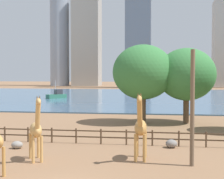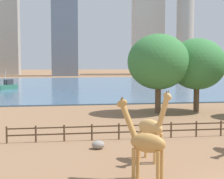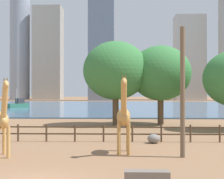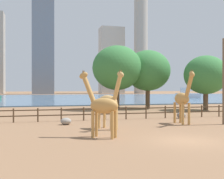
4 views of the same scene
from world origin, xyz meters
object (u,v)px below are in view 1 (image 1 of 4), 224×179
at_px(boulder_by_pole, 171,144).
at_px(tree_left_large, 186,74).
at_px(giraffe_tall, 36,130).
at_px(utility_pole, 192,108).
at_px(giraffe_young, 140,128).
at_px(boat_tug, 57,95).
at_px(tree_center_broad, 143,72).
at_px(boulder_near_fence, 17,145).

distance_m(boulder_by_pole, tree_left_large, 15.68).
distance_m(giraffe_tall, utility_pole, 10.53).
bearing_deg(tree_left_large, giraffe_young, -102.76).
relative_size(giraffe_tall, utility_pole, 0.61).
distance_m(utility_pole, boat_tug, 64.15).
bearing_deg(giraffe_tall, boulder_by_pole, 92.46).
bearing_deg(tree_center_broad, giraffe_tall, -107.40).
bearing_deg(boat_tug, giraffe_tall, 56.83).
relative_size(utility_pole, tree_left_large, 0.82).
xyz_separation_m(tree_left_large, boat_tug, (-28.42, 37.96, -4.98)).
bearing_deg(boulder_by_pole, giraffe_young, -117.08).
xyz_separation_m(giraffe_tall, tree_center_broad, (6.10, 19.47, 4.08)).
height_order(giraffe_young, boulder_near_fence, giraffe_young).
xyz_separation_m(boulder_near_fence, boulder_by_pole, (12.18, 2.13, 0.04)).
bearing_deg(tree_left_large, tree_center_broad, -172.24).
distance_m(giraffe_tall, boat_tug, 60.61).
bearing_deg(boulder_near_fence, utility_pole, -13.75).
height_order(utility_pole, boulder_by_pole, utility_pole).
height_order(boulder_near_fence, tree_left_large, tree_left_large).
xyz_separation_m(utility_pole, tree_center_broad, (-4.30, 19.21, 2.45)).
bearing_deg(boulder_by_pole, boulder_near_fence, -170.06).
distance_m(giraffe_young, tree_center_broad, 18.57).
bearing_deg(boulder_near_fence, giraffe_young, -12.32).
relative_size(tree_center_broad, boat_tug, 1.96).
height_order(tree_center_broad, boat_tug, tree_center_broad).
distance_m(giraffe_tall, giraffe_young, 7.14).
xyz_separation_m(giraffe_tall, tree_left_large, (11.28, 20.17, 3.81)).
relative_size(boulder_by_pole, boat_tug, 0.19).
distance_m(utility_pole, tree_center_broad, 19.83).
height_order(boulder_by_pole, boat_tug, boat_tug).
xyz_separation_m(giraffe_young, utility_pole, (3.39, -1.09, 1.52)).
xyz_separation_m(utility_pole, tree_left_large, (0.87, 19.91, 2.18)).
relative_size(utility_pole, boat_tug, 1.54).
relative_size(utility_pole, boulder_near_fence, 8.09).
bearing_deg(utility_pole, boulder_by_pole, 102.33).
bearing_deg(giraffe_tall, boulder_near_fence, -169.09).
bearing_deg(boat_tug, tree_center_broad, 71.41).
distance_m(boulder_near_fence, boulder_by_pole, 12.37).
relative_size(utility_pole, boulder_by_pole, 8.03).
bearing_deg(boulder_near_fence, giraffe_tall, -49.99).
height_order(tree_left_large, tree_center_broad, tree_center_broad).
xyz_separation_m(boulder_by_pole, tree_center_broad, (-3.12, 13.80, 5.87)).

